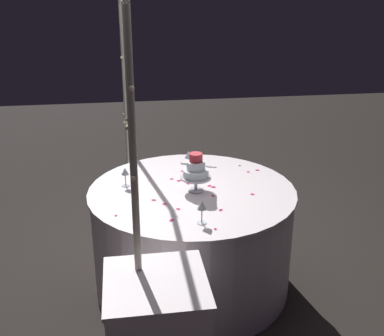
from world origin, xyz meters
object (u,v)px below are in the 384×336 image
Objects in this scene: decorative_arch at (128,110)px; wine_glass_1 at (202,206)px; wine_glass_0 at (189,155)px; wine_glass_2 at (125,173)px; main_table at (192,238)px; tiered_cake at (196,170)px; cake_knife at (196,165)px.

decorative_arch is 13.73× the size of wine_glass_1.
wine_glass_0 is 0.57m from wine_glass_2.
tiered_cake is at bearing -141.57° from main_table.
wine_glass_0 reaches higher than main_table.
decorative_arch is at bearing 131.48° from wine_glass_0.
wine_glass_2 is at bearing 120.44° from cake_knife.
main_table is 5.38× the size of cake_knife.
tiered_cake is at bearing -93.50° from decorative_arch.
decorative_arch reaches higher than cake_knife.
wine_glass_1 reaches higher than wine_glass_2.
wine_glass_2 is (0.13, 0.47, 0.50)m from main_table.
wine_glass_1 is 0.56× the size of cake_knife.
decorative_arch is 0.52m from wine_glass_2.
main_table is at bearing 167.49° from cake_knife.
wine_glass_0 is 0.95× the size of wine_glass_1.
tiered_cake is 2.00× the size of wine_glass_2.
cake_knife is (0.47, -0.53, -0.60)m from decorative_arch.
cake_knife is (0.33, -0.57, -0.10)m from wine_glass_2.
wine_glass_2 is (0.13, 0.04, -0.50)m from decorative_arch.
wine_glass_2 is 0.51× the size of cake_knife.
main_table is at bearing 175.22° from wine_glass_0.
wine_glass_1 is at bearing 176.81° from wine_glass_0.
tiered_cake is at bearing 170.74° from cake_knife.
wine_glass_1 is at bearing -145.26° from wine_glass_2.
decorative_arch is 14.41× the size of wine_glass_0.
wine_glass_2 is (0.16, 0.49, -0.05)m from tiered_cake.
main_table is at bearing 38.43° from tiered_cake.
decorative_arch is 7.70× the size of cake_knife.
main_table is at bearing -89.85° from decorative_arch.
wine_glass_0 reaches higher than wine_glass_2.
tiered_cake is 1.82× the size of wine_glass_1.
tiered_cake reaches higher than wine_glass_2.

